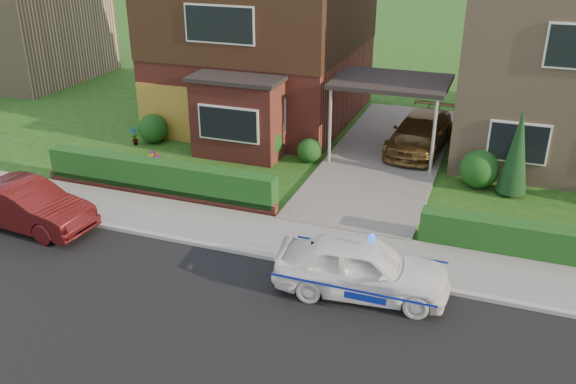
% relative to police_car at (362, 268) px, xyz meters
% --- Properties ---
extents(ground, '(120.00, 120.00, 0.00)m').
position_rel_police_car_xyz_m(ground, '(-1.19, -2.40, -0.66)').
color(ground, '#1B4612').
rests_on(ground, ground).
extents(road, '(60.00, 6.00, 0.02)m').
position_rel_police_car_xyz_m(road, '(-1.19, -2.40, -0.66)').
color(road, black).
rests_on(road, ground).
extents(kerb, '(60.00, 0.16, 0.12)m').
position_rel_police_car_xyz_m(kerb, '(-1.19, 0.65, -0.60)').
color(kerb, '#9E9993').
rests_on(kerb, ground).
extents(sidewalk, '(60.00, 2.00, 0.10)m').
position_rel_police_car_xyz_m(sidewalk, '(-1.19, 1.70, -0.61)').
color(sidewalk, slate).
rests_on(sidewalk, ground).
extents(driveway, '(3.80, 12.00, 0.12)m').
position_rel_police_car_xyz_m(driveway, '(-1.19, 8.60, -0.60)').
color(driveway, '#666059').
rests_on(driveway, ground).
extents(house_left, '(7.50, 9.53, 7.25)m').
position_rel_police_car_xyz_m(house_left, '(-6.98, 11.50, 3.15)').
color(house_left, maroon).
rests_on(house_left, ground).
extents(carport_link, '(3.80, 3.00, 2.77)m').
position_rel_police_car_xyz_m(carport_link, '(-1.19, 8.55, 1.99)').
color(carport_link, black).
rests_on(carport_link, ground).
extents(garage_door, '(2.20, 0.10, 2.10)m').
position_rel_police_car_xyz_m(garage_door, '(-9.44, 7.56, 0.39)').
color(garage_door, olive).
rests_on(garage_door, ground).
extents(dwarf_wall, '(7.70, 0.25, 0.36)m').
position_rel_police_car_xyz_m(dwarf_wall, '(-6.99, 2.90, -0.48)').
color(dwarf_wall, maroon).
rests_on(dwarf_wall, ground).
extents(hedge_left, '(7.50, 0.55, 0.90)m').
position_rel_police_car_xyz_m(hedge_left, '(-6.99, 3.05, -0.66)').
color(hedge_left, '#133C15').
rests_on(hedge_left, ground).
extents(hedge_right, '(7.50, 0.55, 0.80)m').
position_rel_police_car_xyz_m(hedge_right, '(4.61, 2.95, -0.66)').
color(hedge_right, '#133C15').
rests_on(hedge_right, ground).
extents(shrub_left_far, '(1.08, 1.08, 1.08)m').
position_rel_police_car_xyz_m(shrub_left_far, '(-9.69, 7.10, -0.12)').
color(shrub_left_far, '#133C15').
rests_on(shrub_left_far, ground).
extents(shrub_left_mid, '(1.32, 1.32, 1.32)m').
position_rel_police_car_xyz_m(shrub_left_mid, '(-5.19, 6.90, -0.00)').
color(shrub_left_mid, '#133C15').
rests_on(shrub_left_mid, ground).
extents(shrub_left_near, '(0.84, 0.84, 0.84)m').
position_rel_police_car_xyz_m(shrub_left_near, '(-3.59, 7.20, -0.24)').
color(shrub_left_near, '#133C15').
rests_on(shrub_left_near, ground).
extents(shrub_right_near, '(1.20, 1.20, 1.20)m').
position_rel_police_car_xyz_m(shrub_right_near, '(2.01, 7.00, -0.06)').
color(shrub_right_near, '#133C15').
rests_on(shrub_right_near, ground).
extents(conifer_a, '(0.90, 0.90, 2.60)m').
position_rel_police_car_xyz_m(conifer_a, '(3.01, 6.80, 0.64)').
color(conifer_a, black).
rests_on(conifer_a, ground).
extents(neighbour_left, '(6.50, 7.00, 5.20)m').
position_rel_police_car_xyz_m(neighbour_left, '(-21.19, 13.60, 1.94)').
color(neighbour_left, '#987A5D').
rests_on(neighbour_left, ground).
extents(police_car, '(3.57, 4.01, 1.49)m').
position_rel_police_car_xyz_m(police_car, '(0.00, 0.00, 0.00)').
color(police_car, white).
rests_on(police_car, ground).
extents(driveway_car, '(2.13, 4.44, 1.25)m').
position_rel_police_car_xyz_m(driveway_car, '(-0.19, 9.43, 0.08)').
color(driveway_car, brown).
rests_on(driveway_car, driveway).
extents(street_car, '(1.64, 3.96, 1.28)m').
position_rel_police_car_xyz_m(street_car, '(-9.24, 0.00, -0.02)').
color(street_car, '#4A0F10').
rests_on(street_car, ground).
extents(potted_plant_a, '(0.43, 0.36, 0.69)m').
position_rel_police_car_xyz_m(potted_plant_a, '(-10.19, 6.60, -0.32)').
color(potted_plant_a, gray).
rests_on(potted_plant_a, ground).
extents(potted_plant_b, '(0.53, 0.51, 0.76)m').
position_rel_police_car_xyz_m(potted_plant_b, '(-8.15, 4.29, -0.28)').
color(potted_plant_b, gray).
rests_on(potted_plant_b, ground).
extents(potted_plant_c, '(0.46, 0.46, 0.76)m').
position_rel_police_car_xyz_m(potted_plant_c, '(-7.99, 4.49, -0.28)').
color(potted_plant_c, gray).
rests_on(potted_plant_c, ground).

